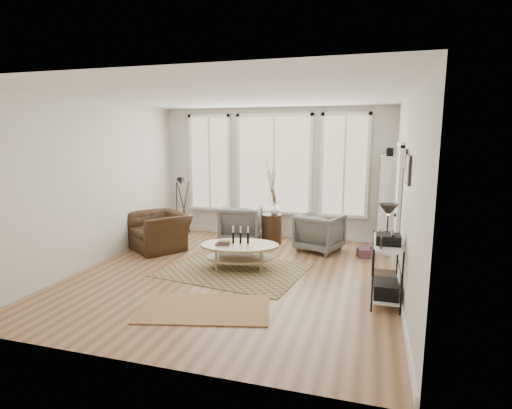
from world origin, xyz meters
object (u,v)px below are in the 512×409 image
(armchair_left, at_px, (241,223))
(coffee_table, at_px, (239,250))
(side_table, at_px, (272,204))
(accent_chair, at_px, (159,231))
(armchair_right, at_px, (320,232))
(bookcase, at_px, (387,204))
(low_shelf, at_px, (386,263))

(armchair_left, bearing_deg, coffee_table, 99.36)
(side_table, bearing_deg, accent_chair, -153.64)
(side_table, xyz_separation_m, accent_chair, (-2.10, -1.04, -0.49))
(armchair_right, bearing_deg, side_table, 6.50)
(armchair_right, bearing_deg, armchair_left, 11.05)
(coffee_table, height_order, armchair_right, armchair_right)
(bookcase, bearing_deg, armchair_right, -162.85)
(side_table, bearing_deg, armchair_right, -13.10)
(bookcase, height_order, coffee_table, bookcase)
(armchair_right, bearing_deg, coffee_table, 70.77)
(bookcase, xyz_separation_m, coffee_table, (-2.47, -1.88, -0.62))
(low_shelf, bearing_deg, side_table, 133.60)
(bookcase, height_order, armchair_right, bookcase)
(armchair_right, xyz_separation_m, side_table, (-1.05, 0.25, 0.48))
(armchair_left, bearing_deg, side_table, 170.74)
(low_shelf, height_order, coffee_table, low_shelf)
(low_shelf, xyz_separation_m, accent_chair, (-4.37, 1.33, -0.14))
(coffee_table, height_order, armchair_left, armchair_left)
(low_shelf, distance_m, accent_chair, 4.57)
(armchair_left, bearing_deg, bookcase, 174.60)
(armchair_left, distance_m, accent_chair, 1.77)
(armchair_left, relative_size, armchair_right, 1.06)
(armchair_right, height_order, side_table, side_table)
(bookcase, relative_size, accent_chair, 1.81)
(bookcase, height_order, low_shelf, bookcase)
(armchair_left, relative_size, accent_chair, 0.77)
(coffee_table, xyz_separation_m, armchair_left, (-0.54, 1.75, 0.06))
(side_table, distance_m, accent_chair, 2.40)
(low_shelf, bearing_deg, armchair_right, 119.57)
(coffee_table, bearing_deg, bookcase, 37.35)
(low_shelf, bearing_deg, armchair_left, 140.98)
(low_shelf, relative_size, coffee_table, 0.86)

